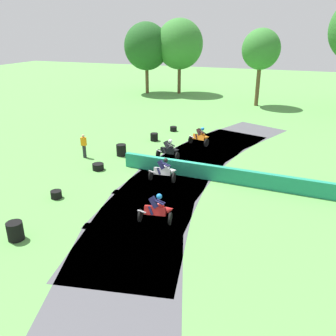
{
  "coord_description": "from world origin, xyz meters",
  "views": [
    {
      "loc": [
        6.4,
        -18.76,
        8.32
      ],
      "look_at": [
        0.0,
        -1.37,
        0.9
      ],
      "focal_mm": 37.77,
      "sensor_mm": 36.0,
      "label": 1
    }
  ],
  "objects_px": {
    "motorcycle_trailing_white": "(164,170)",
    "tire_stack_mid_a": "(154,137)",
    "tire_stack_near": "(173,129)",
    "motorcycle_fourth_red": "(157,209)",
    "tire_stack_mid_b": "(121,150)",
    "tire_stack_extra_a": "(56,194)",
    "tire_stack_extra_b": "(15,231)",
    "tire_stack_far": "(98,167)",
    "motorcycle_lead_orange": "(200,137)",
    "motorcycle_chase_black": "(169,150)",
    "track_marshal": "(84,146)"
  },
  "relations": [
    {
      "from": "motorcycle_fourth_red",
      "to": "tire_stack_near",
      "type": "distance_m",
      "value": 15.21
    },
    {
      "from": "motorcycle_lead_orange",
      "to": "tire_stack_near",
      "type": "height_order",
      "value": "motorcycle_lead_orange"
    },
    {
      "from": "tire_stack_mid_b",
      "to": "tire_stack_extra_a",
      "type": "distance_m",
      "value": 7.05
    },
    {
      "from": "tire_stack_far",
      "to": "motorcycle_chase_black",
      "type": "bearing_deg",
      "value": 43.61
    },
    {
      "from": "tire_stack_far",
      "to": "tire_stack_extra_a",
      "type": "xyz_separation_m",
      "value": [
        -0.02,
        -4.19,
        0.0
      ]
    },
    {
      "from": "tire_stack_extra_b",
      "to": "tire_stack_mid_b",
      "type": "bearing_deg",
      "value": 93.42
    },
    {
      "from": "tire_stack_near",
      "to": "motorcycle_chase_black",
      "type": "bearing_deg",
      "value": -73.1
    },
    {
      "from": "motorcycle_trailing_white",
      "to": "motorcycle_fourth_red",
      "type": "bearing_deg",
      "value": -72.94
    },
    {
      "from": "motorcycle_lead_orange",
      "to": "tire_stack_near",
      "type": "distance_m",
      "value": 4.24
    },
    {
      "from": "tire_stack_near",
      "to": "tire_stack_mid_b",
      "type": "relative_size",
      "value": 0.73
    },
    {
      "from": "motorcycle_fourth_red",
      "to": "tire_stack_mid_b",
      "type": "height_order",
      "value": "motorcycle_fourth_red"
    },
    {
      "from": "tire_stack_extra_a",
      "to": "tire_stack_near",
      "type": "bearing_deg",
      "value": 83.93
    },
    {
      "from": "motorcycle_trailing_white",
      "to": "tire_stack_far",
      "type": "distance_m",
      "value": 4.49
    },
    {
      "from": "tire_stack_extra_b",
      "to": "track_marshal",
      "type": "relative_size",
      "value": 0.49
    },
    {
      "from": "tire_stack_mid_b",
      "to": "motorcycle_chase_black",
      "type": "bearing_deg",
      "value": 8.11
    },
    {
      "from": "motorcycle_trailing_white",
      "to": "track_marshal",
      "type": "xyz_separation_m",
      "value": [
        -6.48,
        1.81,
        0.18
      ]
    },
    {
      "from": "tire_stack_near",
      "to": "tire_stack_far",
      "type": "relative_size",
      "value": 0.82
    },
    {
      "from": "tire_stack_mid_b",
      "to": "tire_stack_far",
      "type": "bearing_deg",
      "value": -93.2
    },
    {
      "from": "motorcycle_fourth_red",
      "to": "tire_stack_mid_a",
      "type": "bearing_deg",
      "value": 112.93
    },
    {
      "from": "motorcycle_trailing_white",
      "to": "tire_stack_mid_a",
      "type": "height_order",
      "value": "motorcycle_trailing_white"
    },
    {
      "from": "motorcycle_fourth_red",
      "to": "tire_stack_extra_a",
      "type": "height_order",
      "value": "motorcycle_fourth_red"
    },
    {
      "from": "tire_stack_mid_b",
      "to": "tire_stack_extra_a",
      "type": "bearing_deg",
      "value": -91.43
    },
    {
      "from": "tire_stack_mid_a",
      "to": "motorcycle_lead_orange",
      "type": "bearing_deg",
      "value": 4.66
    },
    {
      "from": "tire_stack_near",
      "to": "tire_stack_extra_a",
      "type": "relative_size",
      "value": 1.01
    },
    {
      "from": "motorcycle_chase_black",
      "to": "tire_stack_far",
      "type": "relative_size",
      "value": 2.39
    },
    {
      "from": "motorcycle_trailing_white",
      "to": "tire_stack_mid_b",
      "type": "distance_m",
      "value": 5.27
    },
    {
      "from": "motorcycle_chase_black",
      "to": "tire_stack_mid_a",
      "type": "distance_m",
      "value": 4.32
    },
    {
      "from": "motorcycle_lead_orange",
      "to": "tire_stack_mid_b",
      "type": "bearing_deg",
      "value": -136.28
    },
    {
      "from": "motorcycle_trailing_white",
      "to": "tire_stack_extra_a",
      "type": "xyz_separation_m",
      "value": [
        -4.48,
        -4.02,
        -0.44
      ]
    },
    {
      "from": "motorcycle_trailing_white",
      "to": "tire_stack_near",
      "type": "height_order",
      "value": "motorcycle_trailing_white"
    },
    {
      "from": "motorcycle_trailing_white",
      "to": "tire_stack_extra_b",
      "type": "bearing_deg",
      "value": -114.97
    },
    {
      "from": "motorcycle_chase_black",
      "to": "track_marshal",
      "type": "xyz_separation_m",
      "value": [
        -5.51,
        -1.69,
        0.16
      ]
    },
    {
      "from": "motorcycle_lead_orange",
      "to": "motorcycle_chase_black",
      "type": "height_order",
      "value": "motorcycle_chase_black"
    },
    {
      "from": "tire_stack_mid_a",
      "to": "tire_stack_mid_b",
      "type": "bearing_deg",
      "value": -101.74
    },
    {
      "from": "motorcycle_lead_orange",
      "to": "motorcycle_fourth_red",
      "type": "distance_m",
      "value": 11.81
    },
    {
      "from": "tire_stack_near",
      "to": "tire_stack_mid_a",
      "type": "height_order",
      "value": "tire_stack_mid_a"
    },
    {
      "from": "motorcycle_trailing_white",
      "to": "motorcycle_fourth_red",
      "type": "relative_size",
      "value": 1.01
    },
    {
      "from": "motorcycle_trailing_white",
      "to": "tire_stack_extra_a",
      "type": "height_order",
      "value": "motorcycle_trailing_white"
    },
    {
      "from": "motorcycle_fourth_red",
      "to": "tire_stack_mid_a",
      "type": "relative_size",
      "value": 2.78
    },
    {
      "from": "motorcycle_fourth_red",
      "to": "tire_stack_near",
      "type": "xyz_separation_m",
      "value": [
        -4.34,
        14.57,
        -0.43
      ]
    },
    {
      "from": "tire_stack_far",
      "to": "tire_stack_extra_b",
      "type": "height_order",
      "value": "tire_stack_extra_b"
    },
    {
      "from": "motorcycle_fourth_red",
      "to": "tire_stack_mid_b",
      "type": "bearing_deg",
      "value": 127.19
    },
    {
      "from": "tire_stack_far",
      "to": "tire_stack_extra_b",
      "type": "bearing_deg",
      "value": -84.24
    },
    {
      "from": "motorcycle_trailing_white",
      "to": "tire_stack_extra_b",
      "type": "height_order",
      "value": "motorcycle_trailing_white"
    },
    {
      "from": "motorcycle_chase_black",
      "to": "tire_stack_far",
      "type": "bearing_deg",
      "value": -136.39
    },
    {
      "from": "motorcycle_chase_black",
      "to": "tire_stack_extra_a",
      "type": "xyz_separation_m",
      "value": [
        -3.51,
        -7.52,
        -0.46
      ]
    },
    {
      "from": "tire_stack_mid_b",
      "to": "tire_stack_extra_a",
      "type": "xyz_separation_m",
      "value": [
        -0.18,
        -7.04,
        -0.2
      ]
    },
    {
      "from": "tire_stack_near",
      "to": "tire_stack_extra_b",
      "type": "bearing_deg",
      "value": -92.16
    },
    {
      "from": "motorcycle_lead_orange",
      "to": "tire_stack_far",
      "type": "bearing_deg",
      "value": -122.99
    },
    {
      "from": "motorcycle_lead_orange",
      "to": "motorcycle_trailing_white",
      "type": "height_order",
      "value": "motorcycle_trailing_white"
    }
  ]
}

